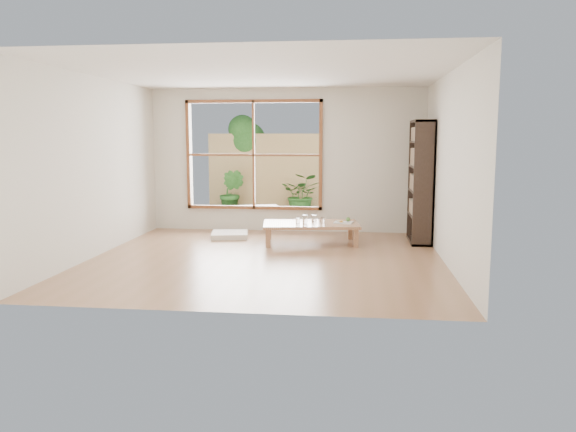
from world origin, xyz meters
name	(u,v)px	position (x,y,z in m)	size (l,w,h in m)	color
ground	(266,259)	(0.00, 0.00, 0.00)	(5.00, 5.00, 0.00)	#9D6E4E
low_table	(311,225)	(0.55, 1.27, 0.30)	(1.64, 1.05, 0.34)	tan
floor_cushion	(230,235)	(-0.90, 1.64, 0.04)	(0.61, 0.61, 0.09)	silver
bookshelf	(421,182)	(2.32, 1.59, 1.00)	(0.32, 0.90, 2.00)	#31221B
glass_tall	(305,219)	(0.46, 1.14, 0.41)	(0.08, 0.08, 0.14)	silver
glass_mid	(323,220)	(0.74, 1.27, 0.38)	(0.06, 0.06, 0.09)	silver
glass_short	(314,218)	(0.58, 1.45, 0.39)	(0.08, 0.08, 0.10)	silver
glass_small	(298,221)	(0.34, 1.21, 0.38)	(0.06, 0.06, 0.08)	silver
food_tray	(344,222)	(1.09, 1.31, 0.36)	(0.33, 0.26, 0.09)	white
deck	(264,221)	(-0.60, 3.56, 0.00)	(2.80, 2.00, 0.05)	#3A312A
garden_bench	(251,209)	(-0.80, 3.17, 0.31)	(1.12, 0.65, 0.34)	#31221B
bamboo_fence	(271,175)	(-0.60, 4.56, 0.90)	(2.80, 0.06, 1.80)	tan
shrub_right	(302,194)	(0.12, 4.32, 0.49)	(0.83, 0.72, 0.92)	#306726
shrub_left	(232,192)	(-1.41, 4.19, 0.53)	(0.55, 0.44, 1.00)	#306726
garden_tree	(243,141)	(-1.28, 4.86, 1.63)	(1.04, 0.85, 2.22)	#4C3D2D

